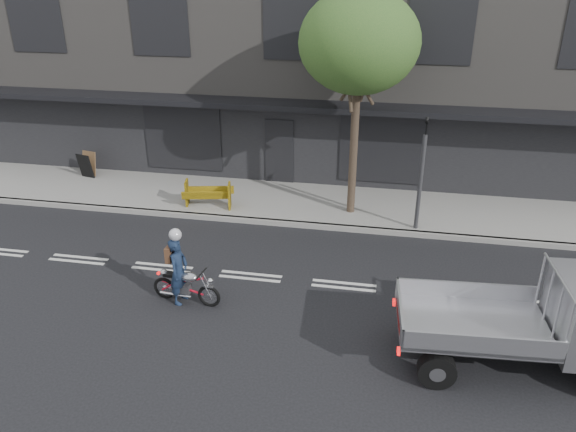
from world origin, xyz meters
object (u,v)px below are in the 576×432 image
Objects in this scene: street_tree at (359,43)px; construction_barrier at (206,196)px; rider at (179,271)px; sandwich_board at (85,166)px; motorcycle at (186,285)px; traffic_light_pole at (421,181)px; flatbed_ute at (576,318)px.

construction_barrier is (-4.52, -0.66, -4.70)m from street_tree.
sandwich_board is (-6.09, 6.74, -0.22)m from rider.
street_tree is 8.13m from motorcycle.
street_tree is at bearing -25.45° from rider.
traffic_light_pole is at bearing 3.38° from sandwich_board.
motorcycle is at bearing -77.16° from construction_barrier.
flatbed_ute is at bearing 0.89° from motorcycle.
motorcycle is 1.92× the size of sandwich_board.
motorcycle is 5.07m from construction_barrier.
rider is 9.09m from sandwich_board.
traffic_light_pole is 3.89× the size of sandwich_board.
flatbed_ute is (8.20, -0.87, 0.75)m from motorcycle.
motorcycle is 1.05× the size of rider.
flatbed_ute reaches higher than motorcycle.
street_tree is 1.44× the size of flatbed_ute.
traffic_light_pole is at bearing 48.25° from motorcycle.
flatbed_ute is at bearing -63.48° from traffic_light_pole.
flatbed_ute is (8.35, -0.87, 0.39)m from rider.
traffic_light_pole is 11.86m from sandwich_board.
street_tree is 7.98m from rider.
rider is (-5.55, -4.74, -0.83)m from traffic_light_pole.
motorcycle is 9.19m from sandwich_board.
flatbed_ute is at bearing -89.00° from rider.
traffic_light_pole is 2.30× the size of construction_barrier.
traffic_light_pole is at bearing -23.03° from street_tree.
motorcycle is at bearing -83.07° from rider.
street_tree is at bearing 156.97° from traffic_light_pole.
rider is (-3.55, -5.59, -4.46)m from street_tree.
traffic_light_pole is 7.29m from motorcycle.
motorcycle is 1.14× the size of construction_barrier.
street_tree is at bearing 6.33° from sandwich_board.
street_tree reaches higher than flatbed_ute.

